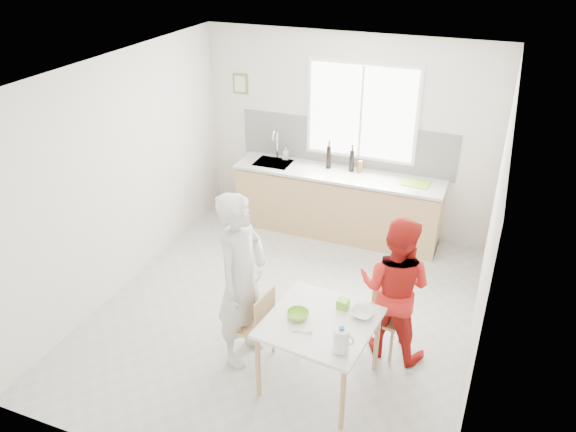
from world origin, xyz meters
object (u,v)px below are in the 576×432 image
object	(u,v)px
person_white	(241,280)
bowl_white	(362,313)
chair_far	(385,308)
wine_bottle_b	(352,161)
person_red	(395,288)
dining_table	(320,328)
bowl_green	(298,315)
wine_bottle_a	(329,157)
chair_left	(256,323)
milk_jug	(342,340)

from	to	relation	value
person_white	bowl_white	distance (m)	1.17
chair_far	person_white	xyz separation A→B (m)	(-1.27, -0.67, 0.45)
wine_bottle_b	person_red	bearing A→B (deg)	-64.32
dining_table	person_white	xyz separation A→B (m)	(-0.82, 0.10, 0.25)
bowl_green	wine_bottle_b	xyz separation A→B (m)	(-0.35, 2.98, 0.31)
person_red	wine_bottle_a	xyz separation A→B (m)	(-1.40, 2.24, 0.32)
chair_left	bowl_white	size ratio (longest dim) A/B	3.93
person_white	person_red	bearing A→B (deg)	-59.31
chair_left	dining_table	bearing A→B (deg)	90.00
chair_far	milk_jug	distance (m)	1.16
chair_left	wine_bottle_b	xyz separation A→B (m)	(0.12, 2.87, 0.62)
dining_table	chair_far	world-z (taller)	chair_far
chair_left	wine_bottle_b	distance (m)	2.94
chair_far	wine_bottle_a	bearing A→B (deg)	127.99
bowl_white	wine_bottle_b	xyz separation A→B (m)	(-0.89, 2.74, 0.32)
person_white	wine_bottle_a	size ratio (longest dim) A/B	5.64
wine_bottle_a	person_white	bearing A→B (deg)	-88.91
chair_far	bowl_white	xyz separation A→B (m)	(-0.11, -0.55, 0.30)
dining_table	wine_bottle_b	size ratio (longest dim) A/B	3.49
bowl_white	wine_bottle_a	xyz separation A→B (m)	(-1.21, 2.72, 0.33)
dining_table	wine_bottle_a	size ratio (longest dim) A/B	3.27
person_white	milk_jug	world-z (taller)	person_white
dining_table	milk_jug	xyz separation A→B (m)	(0.29, -0.32, 0.20)
dining_table	wine_bottle_b	xyz separation A→B (m)	(-0.56, 2.95, 0.42)
wine_bottle_a	wine_bottle_b	world-z (taller)	wine_bottle_a
chair_left	person_red	xyz separation A→B (m)	(1.21, 0.62, 0.32)
chair_left	person_red	distance (m)	1.39
chair_left	bowl_white	distance (m)	1.06
bowl_white	wine_bottle_b	world-z (taller)	wine_bottle_b
chair_far	wine_bottle_b	size ratio (longest dim) A/B	2.71
person_white	bowl_green	world-z (taller)	person_white
person_red	wine_bottle_b	xyz separation A→B (m)	(-1.08, 2.25, 0.31)
person_red	bowl_white	bearing A→B (deg)	74.50
milk_jug	chair_far	bearing A→B (deg)	88.61
chair_far	bowl_green	distance (m)	1.07
person_red	milk_jug	bearing A→B (deg)	83.58
dining_table	person_red	bearing A→B (deg)	53.07
chair_left	person_red	size ratio (longest dim) A/B	0.53
wine_bottle_b	person_white	bearing A→B (deg)	-95.32
milk_jug	wine_bottle_b	distance (m)	3.38
person_white	bowl_white	world-z (taller)	person_white
person_white	milk_jug	distance (m)	1.19
person_red	bowl_white	world-z (taller)	person_red
chair_far	bowl_green	world-z (taller)	chair_far
person_red	milk_jug	world-z (taller)	person_red
bowl_green	wine_bottle_b	size ratio (longest dim) A/B	0.67
person_white	bowl_green	bearing A→B (deg)	-94.54
chair_far	person_red	distance (m)	0.33
bowl_green	bowl_white	xyz separation A→B (m)	(0.53, 0.24, -0.01)
dining_table	wine_bottle_b	distance (m)	3.03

